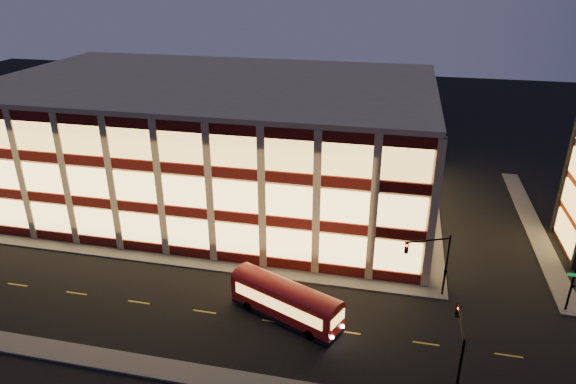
# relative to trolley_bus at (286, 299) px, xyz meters

# --- Properties ---
(ground) EXTENTS (200.00, 200.00, 0.00)m
(ground) POSITION_rel_trolley_bus_xyz_m (-10.81, 5.22, -1.82)
(ground) COLOR black
(ground) RESTS_ON ground
(sidewalk_office_south) EXTENTS (54.00, 2.00, 0.15)m
(sidewalk_office_south) POSITION_rel_trolley_bus_xyz_m (-13.81, 6.22, -1.75)
(sidewalk_office_south) COLOR #514F4C
(sidewalk_office_south) RESTS_ON ground
(sidewalk_office_east) EXTENTS (2.00, 30.00, 0.15)m
(sidewalk_office_east) POSITION_rel_trolley_bus_xyz_m (12.19, 22.22, -1.75)
(sidewalk_office_east) COLOR #514F4C
(sidewalk_office_east) RESTS_ON ground
(sidewalk_tower_west) EXTENTS (2.00, 30.00, 0.15)m
(sidewalk_tower_west) POSITION_rel_trolley_bus_xyz_m (23.19, 22.22, -1.75)
(sidewalk_tower_west) COLOR #514F4C
(sidewalk_tower_west) RESTS_ON ground
(sidewalk_near) EXTENTS (100.00, 2.00, 0.15)m
(sidewalk_near) POSITION_rel_trolley_bus_xyz_m (-10.81, -7.78, -1.75)
(sidewalk_near) COLOR #514F4C
(sidewalk_near) RESTS_ON ground
(office_building) EXTENTS (50.45, 30.45, 14.50)m
(office_building) POSITION_rel_trolley_bus_xyz_m (-13.73, 22.14, 5.43)
(office_building) COLOR tan
(office_building) RESTS_ON ground
(traffic_signal_far) EXTENTS (3.79, 1.87, 6.00)m
(traffic_signal_far) POSITION_rel_trolley_bus_xyz_m (11.40, 5.46, 2.29)
(traffic_signal_far) COLOR black
(traffic_signal_far) RESTS_ON ground
(traffic_signal_near) EXTENTS (0.32, 4.45, 6.00)m
(traffic_signal_near) POSITION_rel_trolley_bus_xyz_m (12.69, -5.81, 2.31)
(traffic_signal_near) COLOR black
(traffic_signal_near) RESTS_ON ground
(trolley_bus) EXTENTS (9.86, 6.09, 3.29)m
(trolley_bus) POSITION_rel_trolley_bus_xyz_m (0.00, 0.00, 0.00)
(trolley_bus) COLOR #950808
(trolley_bus) RESTS_ON ground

